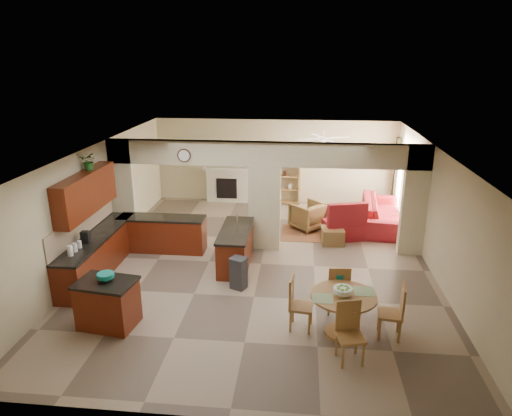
# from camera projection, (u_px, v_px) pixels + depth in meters

# --- Properties ---
(floor) EXTENTS (10.00, 10.00, 0.00)m
(floor) POSITION_uv_depth(u_px,v_px,m) (261.00, 264.00, 11.07)
(floor) COLOR gray
(floor) RESTS_ON ground
(ceiling) EXTENTS (10.00, 10.00, 0.00)m
(ceiling) POSITION_uv_depth(u_px,v_px,m) (261.00, 150.00, 10.17)
(ceiling) COLOR white
(ceiling) RESTS_ON wall_back
(wall_back) EXTENTS (8.00, 0.00, 8.00)m
(wall_back) POSITION_uv_depth(u_px,v_px,m) (275.00, 162.00, 15.33)
(wall_back) COLOR tan
(wall_back) RESTS_ON floor
(wall_front) EXTENTS (8.00, 0.00, 8.00)m
(wall_front) POSITION_uv_depth(u_px,v_px,m) (227.00, 333.00, 5.91)
(wall_front) COLOR tan
(wall_front) RESTS_ON floor
(wall_left) EXTENTS (0.00, 10.00, 10.00)m
(wall_left) POSITION_uv_depth(u_px,v_px,m) (96.00, 204.00, 11.00)
(wall_left) COLOR tan
(wall_left) RESTS_ON floor
(wall_right) EXTENTS (0.00, 10.00, 10.00)m
(wall_right) POSITION_uv_depth(u_px,v_px,m) (438.00, 215.00, 10.24)
(wall_right) COLOR tan
(wall_right) RESTS_ON floor
(partition_left_pier) EXTENTS (0.60, 0.25, 2.80)m
(partition_left_pier) POSITION_uv_depth(u_px,v_px,m) (124.00, 192.00, 11.92)
(partition_left_pier) COLOR tan
(partition_left_pier) RESTS_ON floor
(partition_center_pier) EXTENTS (0.80, 0.25, 2.20)m
(partition_center_pier) POSITION_uv_depth(u_px,v_px,m) (265.00, 208.00, 11.66)
(partition_center_pier) COLOR tan
(partition_center_pier) RESTS_ON floor
(partition_right_pier) EXTENTS (0.60, 0.25, 2.80)m
(partition_right_pier) POSITION_uv_depth(u_px,v_px,m) (414.00, 201.00, 11.21)
(partition_right_pier) COLOR tan
(partition_right_pier) RESTS_ON floor
(partition_header) EXTENTS (8.00, 0.25, 0.60)m
(partition_header) POSITION_uv_depth(u_px,v_px,m) (265.00, 154.00, 11.21)
(partition_header) COLOR tan
(partition_header) RESTS_ON partition_center_pier
(kitchen_counter) EXTENTS (2.52, 3.29, 1.48)m
(kitchen_counter) POSITION_uv_depth(u_px,v_px,m) (126.00, 245.00, 11.00)
(kitchen_counter) COLOR #491B08
(kitchen_counter) RESTS_ON floor
(upper_cabinets) EXTENTS (0.35, 2.40, 0.90)m
(upper_cabinets) POSITION_uv_depth(u_px,v_px,m) (86.00, 193.00, 10.06)
(upper_cabinets) COLOR #491B08
(upper_cabinets) RESTS_ON wall_left
(peninsula) EXTENTS (0.70, 1.85, 0.91)m
(peninsula) POSITION_uv_depth(u_px,v_px,m) (236.00, 247.00, 10.87)
(peninsula) COLOR #491B08
(peninsula) RESTS_ON floor
(wall_clock) EXTENTS (0.34, 0.03, 0.34)m
(wall_clock) POSITION_uv_depth(u_px,v_px,m) (184.00, 156.00, 11.28)
(wall_clock) COLOR #462317
(wall_clock) RESTS_ON partition_header
(rug) EXTENTS (1.60, 1.30, 0.01)m
(rug) POSITION_uv_depth(u_px,v_px,m) (310.00, 233.00, 12.93)
(rug) COLOR brown
(rug) RESTS_ON floor
(fireplace) EXTENTS (1.60, 0.35, 1.20)m
(fireplace) POSITION_uv_depth(u_px,v_px,m) (227.00, 184.00, 15.58)
(fireplace) COLOR beige
(fireplace) RESTS_ON floor
(shelving_unit) EXTENTS (1.00, 0.32, 1.80)m
(shelving_unit) POSITION_uv_depth(u_px,v_px,m) (284.00, 178.00, 15.29)
(shelving_unit) COLOR #A47938
(shelving_unit) RESTS_ON floor
(window_a) EXTENTS (0.02, 0.90, 1.90)m
(window_a) POSITION_uv_depth(u_px,v_px,m) (413.00, 194.00, 12.47)
(window_a) COLOR white
(window_a) RESTS_ON wall_right
(window_b) EXTENTS (0.02, 0.90, 1.90)m
(window_b) POSITION_uv_depth(u_px,v_px,m) (401.00, 178.00, 14.08)
(window_b) COLOR white
(window_b) RESTS_ON wall_right
(glazed_door) EXTENTS (0.02, 0.70, 2.10)m
(glazed_door) POSITION_uv_depth(u_px,v_px,m) (406.00, 190.00, 13.32)
(glazed_door) COLOR white
(glazed_door) RESTS_ON wall_right
(drape_a_left) EXTENTS (0.10, 0.28, 2.30)m
(drape_a_left) POSITION_uv_depth(u_px,v_px,m) (417.00, 201.00, 11.91)
(drape_a_left) COLOR #3C1D18
(drape_a_left) RESTS_ON wall_right
(drape_a_right) EXTENTS (0.10, 0.28, 2.30)m
(drape_a_right) POSITION_uv_depth(u_px,v_px,m) (407.00, 188.00, 13.04)
(drape_a_right) COLOR #3C1D18
(drape_a_right) RESTS_ON wall_right
(drape_b_left) EXTENTS (0.10, 0.28, 2.30)m
(drape_b_left) POSITION_uv_depth(u_px,v_px,m) (403.00, 183.00, 13.51)
(drape_b_left) COLOR #3C1D18
(drape_b_left) RESTS_ON wall_right
(drape_b_right) EXTENTS (0.10, 0.28, 2.30)m
(drape_b_right) POSITION_uv_depth(u_px,v_px,m) (396.00, 173.00, 14.64)
(drape_b_right) COLOR #3C1D18
(drape_b_right) RESTS_ON wall_right
(ceiling_fan) EXTENTS (1.00, 1.00, 0.10)m
(ceiling_fan) POSITION_uv_depth(u_px,v_px,m) (323.00, 138.00, 12.93)
(ceiling_fan) COLOR white
(ceiling_fan) RESTS_ON ceiling
(kitchen_island) EXTENTS (1.14, 0.88, 0.91)m
(kitchen_island) POSITION_uv_depth(u_px,v_px,m) (108.00, 303.00, 8.43)
(kitchen_island) COLOR #491B08
(kitchen_island) RESTS_ON floor
(teal_bowl) EXTENTS (0.31, 0.31, 0.14)m
(teal_bowl) POSITION_uv_depth(u_px,v_px,m) (106.00, 277.00, 8.30)
(teal_bowl) COLOR #128073
(teal_bowl) RESTS_ON kitchen_island
(trash_can) EXTENTS (0.39, 0.37, 0.66)m
(trash_can) POSITION_uv_depth(u_px,v_px,m) (239.00, 274.00, 9.82)
(trash_can) COLOR #2A2A2C
(trash_can) RESTS_ON floor
(dining_table) EXTENTS (1.18, 1.18, 0.80)m
(dining_table) POSITION_uv_depth(u_px,v_px,m) (343.00, 309.00, 8.12)
(dining_table) COLOR #A47938
(dining_table) RESTS_ON floor
(fruit_bowl) EXTENTS (0.33, 0.33, 0.18)m
(fruit_bowl) POSITION_uv_depth(u_px,v_px,m) (343.00, 291.00, 7.98)
(fruit_bowl) COLOR #71C229
(fruit_bowl) RESTS_ON dining_table
(sofa) EXTENTS (2.82, 1.34, 0.80)m
(sofa) POSITION_uv_depth(u_px,v_px,m) (382.00, 213.00, 13.43)
(sofa) COLOR maroon
(sofa) RESTS_ON floor
(chaise) EXTENTS (1.28, 1.15, 0.43)m
(chaise) POSITION_uv_depth(u_px,v_px,m) (345.00, 229.00, 12.66)
(chaise) COLOR maroon
(chaise) RESTS_ON floor
(armchair) EXTENTS (1.19, 1.19, 0.78)m
(armchair) POSITION_uv_depth(u_px,v_px,m) (308.00, 216.00, 13.20)
(armchair) COLOR maroon
(armchair) RESTS_ON floor
(ottoman) EXTENTS (0.62, 0.62, 0.42)m
(ottoman) POSITION_uv_depth(u_px,v_px,m) (333.00, 236.00, 12.22)
(ottoman) COLOR maroon
(ottoman) RESTS_ON floor
(plant) EXTENTS (0.40, 0.35, 0.40)m
(plant) POSITION_uv_depth(u_px,v_px,m) (89.00, 161.00, 10.16)
(plant) COLOR #154D14
(plant) RESTS_ON upper_cabinets
(chair_north) EXTENTS (0.45, 0.45, 1.02)m
(chair_north) POSITION_uv_depth(u_px,v_px,m) (338.00, 288.00, 8.79)
(chair_north) COLOR #A47938
(chair_north) RESTS_ON floor
(chair_east) EXTENTS (0.47, 0.47, 1.02)m
(chair_east) POSITION_uv_depth(u_px,v_px,m) (396.00, 310.00, 8.04)
(chair_east) COLOR #A47938
(chair_east) RESTS_ON floor
(chair_south) EXTENTS (0.51, 0.51, 1.02)m
(chair_south) POSITION_uv_depth(u_px,v_px,m) (349.00, 329.00, 7.48)
(chair_south) COLOR #A47938
(chair_south) RESTS_ON floor
(chair_west) EXTENTS (0.47, 0.47, 1.02)m
(chair_west) POSITION_uv_depth(u_px,v_px,m) (297.00, 301.00, 8.32)
(chair_west) COLOR #A47938
(chair_west) RESTS_ON floor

